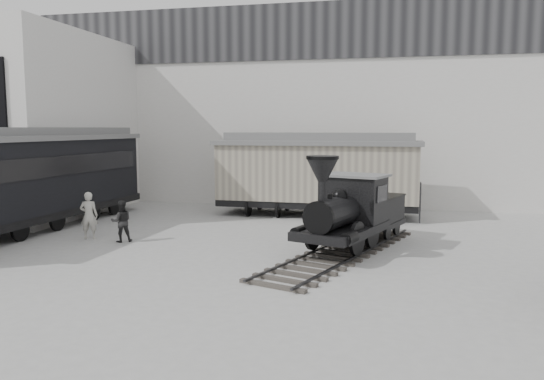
% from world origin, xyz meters
% --- Properties ---
extents(ground, '(90.00, 90.00, 0.00)m').
position_xyz_m(ground, '(0.00, 0.00, 0.00)').
color(ground, '#9E9E9B').
extents(north_wall, '(34.00, 2.51, 11.00)m').
position_xyz_m(north_wall, '(0.00, 14.98, 5.55)').
color(north_wall, silver).
rests_on(north_wall, ground).
extents(west_pavilion, '(7.00, 12.11, 9.00)m').
position_xyz_m(west_pavilion, '(-14.50, 9.96, 4.49)').
color(west_pavilion, silver).
rests_on(west_pavilion, ground).
extents(locomotive, '(5.13, 9.70, 3.37)m').
position_xyz_m(locomotive, '(2.12, 3.63, 1.25)').
color(locomotive, '#3D3633').
rests_on(locomotive, ground).
extents(boxcar, '(10.13, 3.43, 4.11)m').
position_xyz_m(boxcar, '(-0.02, 10.88, 2.16)').
color(boxcar, black).
rests_on(boxcar, ground).
extents(passenger_coach, '(4.00, 15.22, 4.03)m').
position_xyz_m(passenger_coach, '(-11.47, 4.12, 2.23)').
color(passenger_coach, black).
rests_on(passenger_coach, ground).
extents(visitor_a, '(0.78, 0.63, 1.87)m').
position_xyz_m(visitor_a, '(-8.02, 3.41, 0.93)').
color(visitor_a, beige).
rests_on(visitor_a, ground).
extents(visitor_b, '(0.98, 0.92, 1.59)m').
position_xyz_m(visitor_b, '(-6.51, 3.17, 0.80)').
color(visitor_b, black).
rests_on(visitor_b, ground).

